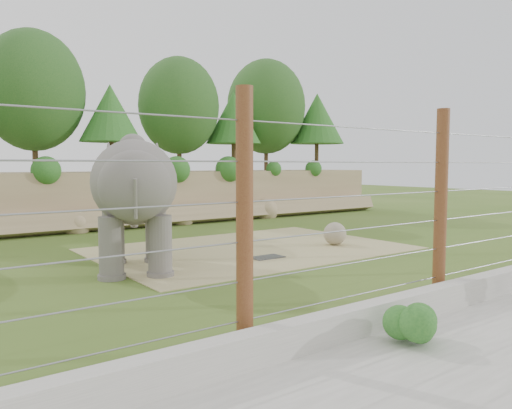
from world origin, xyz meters
TOP-DOWN VIEW (x-y plane):
  - ground at (0.00, 0.00)m, footprint 90.00×90.00m
  - back_embankment at (0.59, 12.68)m, footprint 30.00×5.52m
  - dirt_patch at (0.50, 3.00)m, footprint 10.00×7.00m
  - drain_grate at (-0.07, 1.34)m, footprint 1.00×0.60m
  - elephant at (-3.96, 2.12)m, footprint 3.52×4.95m
  - stone_ball at (3.34, 1.84)m, footprint 0.80×0.80m
  - retaining_wall at (0.00, -5.00)m, footprint 26.00×0.35m
  - barrier_fence at (0.00, -4.50)m, footprint 20.26×0.26m
  - walkway_shrub at (-2.61, -5.80)m, footprint 0.62×0.62m

SIDE VIEW (x-z plane):
  - ground at x=0.00m, z-range 0.00..0.00m
  - dirt_patch at x=0.50m, z-range 0.00..0.02m
  - drain_grate at x=-0.07m, z-range 0.02..0.05m
  - retaining_wall at x=0.00m, z-range 0.00..0.50m
  - walkway_shrub at x=-2.61m, z-range 0.01..0.63m
  - stone_ball at x=3.34m, z-range 0.02..0.82m
  - elephant at x=-3.96m, z-range 0.00..3.68m
  - barrier_fence at x=0.00m, z-range 0.00..4.00m
  - back_embankment at x=0.59m, z-range -0.42..8.35m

